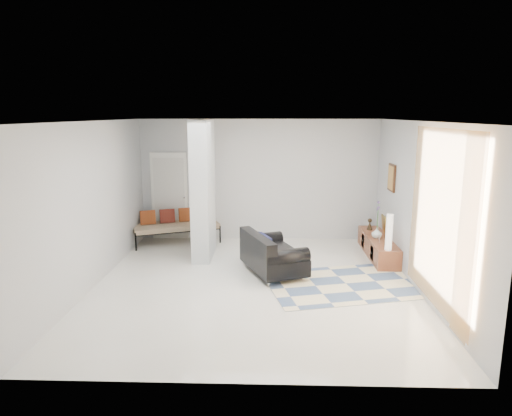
{
  "coord_description": "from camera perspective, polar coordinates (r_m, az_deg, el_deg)",
  "views": [
    {
      "loc": [
        0.27,
        -7.52,
        2.92
      ],
      "look_at": [
        0.01,
        0.6,
        1.23
      ],
      "focal_mm": 32.0,
      "sensor_mm": 36.0,
      "label": 1
    }
  ],
  "objects": [
    {
      "name": "partition_column",
      "position": [
        9.34,
        -6.63,
        2.29
      ],
      "size": [
        0.35,
        1.2,
        2.8
      ],
      "primitive_type": "cube",
      "color": "silver",
      "rests_on": "floor"
    },
    {
      "name": "wall_back",
      "position": [
        10.63,
        0.36,
        3.51
      ],
      "size": [
        6.0,
        0.0,
        6.0
      ],
      "primitive_type": "plane",
      "rotation": [
        1.57,
        0.0,
        0.0
      ],
      "color": "#BCBEC1",
      "rests_on": "ground"
    },
    {
      "name": "cylinder_lamp",
      "position": [
        8.9,
        16.3,
        -2.92
      ],
      "size": [
        0.13,
        0.13,
        0.68
      ],
      "primitive_type": "cylinder",
      "color": "white",
      "rests_on": "media_console"
    },
    {
      "name": "wall_left",
      "position": [
        8.24,
        -19.7,
        0.4
      ],
      "size": [
        0.0,
        6.0,
        6.0
      ],
      "primitive_type": "plane",
      "rotation": [
        1.57,
        0.0,
        1.57
      ],
      "color": "#BCBEC1",
      "rests_on": "ground"
    },
    {
      "name": "wall_art",
      "position": [
        9.62,
        16.61,
        3.65
      ],
      "size": [
        0.04,
        0.45,
        0.55
      ],
      "primitive_type": "cube",
      "color": "#3D2010",
      "rests_on": "wall_right"
    },
    {
      "name": "wall_front",
      "position": [
        4.77,
        -1.55,
        -6.87
      ],
      "size": [
        6.0,
        0.0,
        6.0
      ],
      "primitive_type": "plane",
      "rotation": [
        -1.57,
        0.0,
        0.0
      ],
      "color": "#BCBEC1",
      "rests_on": "ground"
    },
    {
      "name": "ceiling",
      "position": [
        7.52,
        -0.24,
        10.81
      ],
      "size": [
        6.0,
        6.0,
        0.0
      ],
      "primitive_type": "plane",
      "rotation": [
        3.14,
        0.0,
        0.0
      ],
      "color": "white",
      "rests_on": "wall_back"
    },
    {
      "name": "floor",
      "position": [
        8.07,
        -0.22,
        -9.49
      ],
      "size": [
        6.0,
        6.0,
        0.0
      ],
      "primitive_type": "plane",
      "color": "silver",
      "rests_on": "ground"
    },
    {
      "name": "bronze_figurine",
      "position": [
        10.38,
        14.03,
        -1.97
      ],
      "size": [
        0.14,
        0.14,
        0.25
      ],
      "primitive_type": null,
      "rotation": [
        0.0,
        0.0,
        -0.12
      ],
      "color": "#332516",
      "rests_on": "media_console"
    },
    {
      "name": "vase",
      "position": [
        9.72,
        14.87,
        -3.03
      ],
      "size": [
        0.24,
        0.24,
        0.22
      ],
      "primitive_type": "imported",
      "rotation": [
        0.0,
        0.0,
        0.17
      ],
      "color": "white",
      "rests_on": "media_console"
    },
    {
      "name": "loveseat",
      "position": [
        8.48,
        1.83,
        -5.83
      ],
      "size": [
        1.32,
        1.65,
        0.76
      ],
      "rotation": [
        0.0,
        0.0,
        0.4
      ],
      "color": "silver",
      "rests_on": "floor"
    },
    {
      "name": "hallway_door",
      "position": [
        10.91,
        -10.75,
        1.49
      ],
      "size": [
        0.85,
        0.06,
        2.04
      ],
      "primitive_type": "cube",
      "color": "white",
      "rests_on": "floor"
    },
    {
      "name": "curtain",
      "position": [
        6.96,
        21.95,
        -1.34
      ],
      "size": [
        0.0,
        2.55,
        2.55
      ],
      "primitive_type": "plane",
      "rotation": [
        1.57,
        0.0,
        1.57
      ],
      "color": "gold",
      "rests_on": "wall_right"
    },
    {
      "name": "area_rug",
      "position": [
        8.22,
        11.16,
        -9.27
      ],
      "size": [
        3.03,
        2.37,
        0.01
      ],
      "primitive_type": "cube",
      "rotation": [
        0.0,
        0.0,
        0.24
      ],
      "color": "beige",
      "rests_on": "floor"
    },
    {
      "name": "wall_right",
      "position": [
        8.06,
        19.71,
        0.16
      ],
      "size": [
        0.0,
        6.0,
        6.0
      ],
      "primitive_type": "plane",
      "rotation": [
        1.57,
        0.0,
        -1.57
      ],
      "color": "#BCBEC1",
      "rests_on": "ground"
    },
    {
      "name": "daybed",
      "position": [
        10.66,
        -10.14,
        -2.06
      ],
      "size": [
        2.08,
        1.45,
        0.77
      ],
      "rotation": [
        0.0,
        0.0,
        0.37
      ],
      "color": "black",
      "rests_on": "floor"
    },
    {
      "name": "media_console",
      "position": [
        9.87,
        14.99,
        -4.65
      ],
      "size": [
        0.45,
        2.03,
        0.8
      ],
      "color": "brown",
      "rests_on": "floor"
    }
  ]
}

